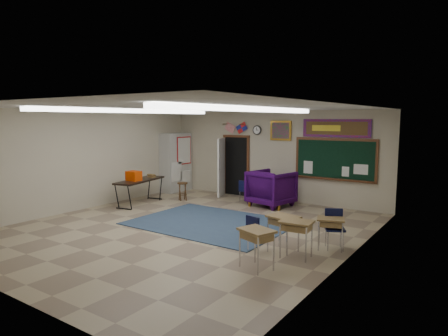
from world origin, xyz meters
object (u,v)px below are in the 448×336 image
Objects in this scene: folding_table at (140,191)px; wooden_stool at (183,191)px; student_desk_front_left at (283,231)px; student_desk_front_right at (330,232)px; wingback_armchair at (271,188)px.

folding_table is 1.45m from wooden_stool.
student_desk_front_left is 6.05m from folding_table.
student_desk_front_right is (0.78, 0.65, -0.04)m from student_desk_front_left.
student_desk_front_left is 1.11× the size of student_desk_front_right.
wooden_stool is (0.76, 1.22, -0.12)m from folding_table.
wooden_stool is at bearing 47.21° from folding_table.
student_desk_front_left is at bearing -25.70° from folding_table.
wingback_armchair is at bearing 115.46° from student_desk_front_right.
wingback_armchair is at bearing 18.52° from wooden_stool.
wingback_armchair is 4.35m from student_desk_front_left.
folding_table is (-6.63, 0.90, 0.06)m from student_desk_front_right.
student_desk_front_left is 5.79m from wooden_stool.
folding_table is 3.32× the size of wooden_stool.
wingback_armchair is at bearing 20.19° from folding_table.
wingback_armchair reaches higher than student_desk_front_left.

